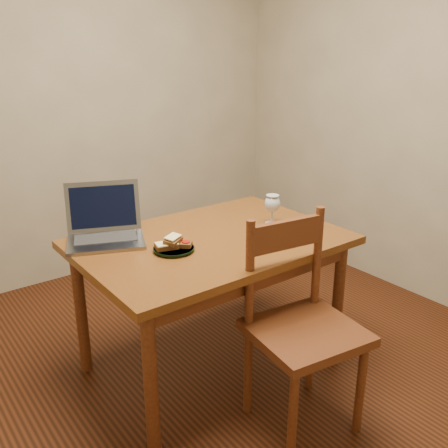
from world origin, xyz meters
TOP-DOWN VIEW (x-y plane):
  - floor at (0.00, 0.00)m, footprint 3.20×3.20m
  - back_wall at (0.00, 1.61)m, footprint 3.20×0.02m
  - right_wall at (1.61, 0.00)m, footprint 0.02×3.20m
  - table at (-0.03, 0.03)m, footprint 1.30×0.90m
  - chair at (0.05, -0.55)m, footprint 0.51×0.49m
  - plate at (-0.27, 0.00)m, footprint 0.20×0.20m
  - sandwich_cheese at (-0.30, 0.01)m, footprint 0.12×0.09m
  - sandwich_tomato at (-0.23, -0.00)m, footprint 0.11×0.11m
  - sandwich_top at (-0.27, 0.01)m, footprint 0.11×0.10m
  - milk_glass at (0.36, 0.01)m, footprint 0.09×0.09m
  - laptop at (-0.45, 0.35)m, footprint 0.47×0.45m

SIDE VIEW (x-z plane):
  - floor at x=0.00m, z-range -0.02..0.00m
  - chair at x=0.05m, z-range 0.29..0.77m
  - table at x=-0.03m, z-range 0.28..1.02m
  - plate at x=-0.27m, z-range 0.74..0.76m
  - sandwich_tomato at x=-0.23m, z-range 0.76..0.79m
  - sandwich_cheese at x=-0.30m, z-range 0.76..0.79m
  - sandwich_top at x=-0.27m, z-range 0.78..0.81m
  - laptop at x=-0.45m, z-range 0.68..0.94m
  - milk_glass at x=0.36m, z-range 0.74..0.90m
  - back_wall at x=0.00m, z-range 0.00..2.60m
  - right_wall at x=1.61m, z-range 0.00..2.60m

